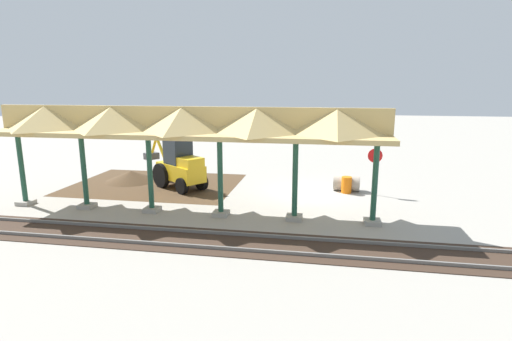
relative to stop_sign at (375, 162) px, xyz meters
The scene contains 9 objects.
ground_plane 3.81m from the stop_sign, ahead, with size 120.00×120.00×0.00m, color #9E998E.
dirt_work_zone 12.66m from the stop_sign, ahead, with size 9.67×7.00×0.01m, color #4C3823.
platform_canopy 10.35m from the stop_sign, 28.56° to the left, with size 17.84×3.20×4.90m.
rail_tracks 8.74m from the stop_sign, 67.02° to the left, with size 60.00×2.58×0.15m.
stop_sign is the anchor object (origin of this frame).
backhoe 10.83m from the stop_sign, ahead, with size 4.80×3.99×2.82m.
dirt_mound 14.50m from the stop_sign, ahead, with size 6.33×6.33×1.26m, color #4C3823.
concrete_pipe 2.05m from the stop_sign, 24.17° to the right, with size 1.50×1.01×0.86m.
traffic_barrel 1.97m from the stop_sign, ahead, with size 0.56×0.56×0.90m, color orange.
Camera 1 is at (-0.69, 21.34, 5.82)m, focal length 28.00 mm.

